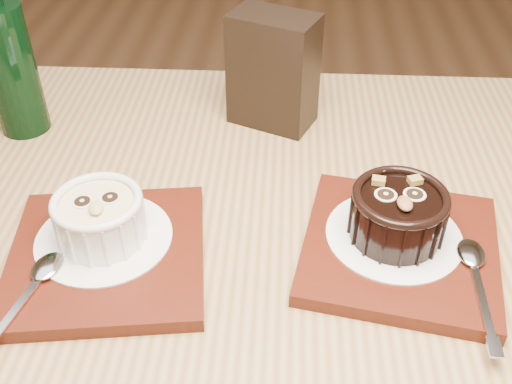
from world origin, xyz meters
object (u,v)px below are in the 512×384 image
tray_right (399,248)px  green_bottle (10,65)px  ramekin_white (99,216)px  ramekin_dark (398,212)px  table (267,335)px  condiment_stand (273,71)px  tray_left (107,256)px

tray_right → green_bottle: 0.49m
ramekin_white → ramekin_dark: ramekin_dark is taller
table → condiment_stand: size_ratio=8.67×
ramekin_white → green_bottle: green_bottle is taller
table → tray_left: size_ratio=6.74×
ramekin_white → condiment_stand: size_ratio=0.60×
tray_left → condiment_stand: 0.31m
condiment_stand → green_bottle: size_ratio=0.63×
tray_left → ramekin_white: 0.04m
ramekin_dark → table: bearing=-164.9°
green_bottle → tray_left: bearing=-53.8°
tray_right → condiment_stand: size_ratio=1.29×
ramekin_white → tray_right: bearing=-14.3°
tray_left → ramekin_dark: (0.27, 0.04, 0.04)m
tray_left → green_bottle: bearing=126.2°
ramekin_white → tray_right: size_ratio=0.47×
condiment_stand → ramekin_white: bearing=-120.9°
table → tray_left: (-0.15, 0.00, 0.10)m
ramekin_dark → tray_left: bearing=-177.2°
table → ramekin_dark: (0.12, 0.04, 0.14)m
tray_right → condiment_stand: 0.28m
tray_right → green_bottle: (-0.44, 0.19, 0.08)m
ramekin_white → tray_right: ramekin_white is taller
tray_right → ramekin_dark: size_ratio=2.00×
ramekin_dark → green_bottle: green_bottle is taller
tray_left → ramekin_white: (-0.01, 0.02, 0.04)m
tray_left → ramekin_white: size_ratio=2.14×
green_bottle → ramekin_dark: bearing=-23.1°
table → condiment_stand: (-0.01, 0.27, 0.16)m
table → ramekin_white: bearing=172.5°
table → tray_left: tray_left is taller
green_bottle → ramekin_white: bearing=-52.9°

